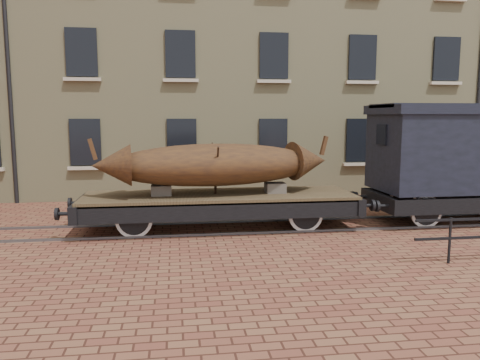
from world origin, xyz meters
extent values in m
plane|color=brown|center=(0.00, 0.00, 0.00)|extent=(90.00, 90.00, 0.00)
cube|color=tan|center=(3.00, 10.00, 7.00)|extent=(40.00, 10.00, 14.00)
cube|color=black|center=(-6.00, 4.96, 2.20)|extent=(1.10, 0.12, 1.70)
cube|color=#C2B399|center=(-6.00, 4.90, 1.25)|extent=(1.30, 0.18, 0.12)
cube|color=black|center=(-2.50, 4.96, 2.20)|extent=(1.10, 0.12, 1.70)
cube|color=#C2B399|center=(-2.50, 4.90, 1.25)|extent=(1.30, 0.18, 0.12)
cube|color=black|center=(1.00, 4.96, 2.20)|extent=(1.10, 0.12, 1.70)
cube|color=#C2B399|center=(1.00, 4.90, 1.25)|extent=(1.30, 0.18, 0.12)
cube|color=black|center=(4.50, 4.96, 2.20)|extent=(1.10, 0.12, 1.70)
cube|color=#C2B399|center=(4.50, 4.90, 1.25)|extent=(1.30, 0.18, 0.12)
cube|color=black|center=(8.00, 4.96, 2.20)|extent=(1.10, 0.12, 1.70)
cube|color=#C2B399|center=(8.00, 4.90, 1.25)|extent=(1.30, 0.18, 0.12)
cube|color=black|center=(-6.00, 4.96, 5.40)|extent=(1.10, 0.12, 1.70)
cube|color=#C2B399|center=(-6.00, 4.90, 4.45)|extent=(1.30, 0.18, 0.12)
cube|color=black|center=(-2.50, 4.96, 5.40)|extent=(1.10, 0.12, 1.70)
cube|color=#C2B399|center=(-2.50, 4.90, 4.45)|extent=(1.30, 0.18, 0.12)
cube|color=black|center=(1.00, 4.96, 5.40)|extent=(1.10, 0.12, 1.70)
cube|color=#C2B399|center=(1.00, 4.90, 4.45)|extent=(1.30, 0.18, 0.12)
cube|color=black|center=(4.50, 4.96, 5.40)|extent=(1.10, 0.12, 1.70)
cube|color=#C2B399|center=(4.50, 4.90, 4.45)|extent=(1.30, 0.18, 0.12)
cube|color=black|center=(8.00, 4.96, 5.40)|extent=(1.10, 0.12, 1.70)
cube|color=#C2B399|center=(8.00, 4.90, 4.45)|extent=(1.30, 0.18, 0.12)
cube|color=#C2B399|center=(8.00, 4.90, 7.65)|extent=(1.30, 0.18, 0.12)
cylinder|color=black|center=(-8.50, 4.95, 7.00)|extent=(0.14, 0.14, 14.00)
cube|color=#59595E|center=(0.00, -0.72, 0.03)|extent=(30.00, 0.08, 0.06)
cube|color=#59595E|center=(0.00, 0.72, 0.03)|extent=(30.00, 0.08, 0.06)
cylinder|color=black|center=(3.00, -3.80, 0.50)|extent=(0.06, 0.06, 1.00)
cube|color=brown|center=(-1.56, 0.00, 0.93)|extent=(7.44, 2.18, 0.12)
cube|color=black|center=(-1.56, -1.01, 0.69)|extent=(7.44, 0.16, 0.45)
cube|color=black|center=(-1.56, 1.01, 0.69)|extent=(7.44, 0.16, 0.45)
cube|color=black|center=(-5.28, 0.00, 0.69)|extent=(0.22, 2.28, 0.45)
cylinder|color=black|center=(-5.56, -0.74, 0.69)|extent=(0.35, 0.10, 0.10)
cylinder|color=black|center=(-5.73, -0.74, 0.69)|extent=(0.08, 0.32, 0.32)
cylinder|color=black|center=(-5.56, 0.74, 0.69)|extent=(0.35, 0.10, 0.10)
cylinder|color=black|center=(-5.73, 0.74, 0.69)|extent=(0.08, 0.32, 0.32)
cube|color=black|center=(2.16, 0.00, 0.69)|extent=(0.22, 2.28, 0.45)
cylinder|color=black|center=(2.43, -0.74, 0.69)|extent=(0.35, 0.10, 0.10)
cylinder|color=black|center=(2.60, -0.74, 0.69)|extent=(0.08, 0.32, 0.32)
cylinder|color=black|center=(2.43, 0.74, 0.69)|extent=(0.35, 0.10, 0.10)
cylinder|color=black|center=(2.60, 0.74, 0.69)|extent=(0.08, 0.32, 0.32)
cylinder|color=black|center=(-3.84, 0.00, 0.48)|extent=(0.10, 1.88, 0.10)
cylinder|color=silver|center=(-3.84, -0.72, 0.48)|extent=(0.95, 0.07, 0.95)
cylinder|color=black|center=(-3.84, -0.72, 0.48)|extent=(0.78, 0.10, 0.78)
cube|color=black|center=(-3.84, -0.84, 0.71)|extent=(0.89, 0.08, 0.10)
cylinder|color=silver|center=(-3.84, 0.72, 0.48)|extent=(0.95, 0.07, 0.95)
cylinder|color=black|center=(-3.84, 0.72, 0.48)|extent=(0.78, 0.10, 0.78)
cube|color=black|center=(-3.84, 0.84, 0.71)|extent=(0.89, 0.08, 0.10)
cylinder|color=black|center=(0.72, 0.00, 0.48)|extent=(0.10, 1.88, 0.10)
cylinder|color=silver|center=(0.72, -0.72, 0.48)|extent=(0.95, 0.07, 0.95)
cylinder|color=black|center=(0.72, -0.72, 0.48)|extent=(0.78, 0.10, 0.78)
cube|color=black|center=(0.72, -0.84, 0.71)|extent=(0.89, 0.08, 0.10)
cylinder|color=silver|center=(0.72, 0.72, 0.48)|extent=(0.95, 0.07, 0.95)
cylinder|color=black|center=(0.72, 0.72, 0.48)|extent=(0.78, 0.10, 0.78)
cube|color=black|center=(0.72, 0.84, 0.71)|extent=(0.89, 0.08, 0.10)
cube|color=black|center=(-1.56, 0.00, 0.55)|extent=(3.97, 0.06, 0.06)
cube|color=#5F584F|center=(-3.15, 0.00, 1.13)|extent=(0.55, 0.50, 0.28)
cube|color=#5F584F|center=(0.02, 0.00, 1.13)|extent=(0.55, 0.50, 0.28)
ellipsoid|color=#553317|center=(-1.67, 0.00, 1.80)|extent=(5.98, 2.41, 1.17)
cone|color=#553317|center=(-4.42, -0.29, 1.85)|extent=(1.12, 1.20, 1.11)
cube|color=#553317|center=(-4.87, -0.34, 2.29)|extent=(0.24, 0.14, 0.56)
cone|color=#553317|center=(1.08, 0.29, 1.85)|extent=(1.12, 1.20, 1.11)
cube|color=#553317|center=(1.53, 0.34, 2.29)|extent=(0.24, 0.14, 0.56)
cylinder|color=black|center=(-1.67, -0.47, 1.67)|extent=(0.05, 1.00, 1.39)
cylinder|color=black|center=(-1.67, 0.47, 1.67)|extent=(0.05, 1.00, 1.39)
cube|color=black|center=(6.05, 1.06, 0.68)|extent=(5.79, 0.15, 0.43)
cube|color=black|center=(3.16, 0.00, 0.68)|extent=(0.21, 2.32, 0.43)
cylinder|color=black|center=(2.72, -0.77, 0.68)|extent=(0.08, 0.31, 0.31)
cylinder|color=black|center=(2.72, 0.77, 0.68)|extent=(0.08, 0.31, 0.31)
cylinder|color=black|center=(4.22, 0.00, 0.46)|extent=(0.10, 1.83, 0.10)
cylinder|color=silver|center=(4.22, -0.72, 0.46)|extent=(0.93, 0.07, 0.93)
cylinder|color=black|center=(4.22, -0.72, 0.46)|extent=(0.76, 0.10, 0.76)
cylinder|color=silver|center=(4.22, 0.72, 0.46)|extent=(0.93, 0.07, 0.93)
cylinder|color=black|center=(4.22, 0.72, 0.46)|extent=(0.76, 0.10, 0.76)
cube|color=black|center=(6.05, 0.00, 2.07)|extent=(5.79, 2.32, 2.22)
cube|color=black|center=(6.05, 0.00, 3.32)|extent=(5.96, 2.46, 0.27)
cube|color=black|center=(6.05, 0.00, 3.43)|extent=(5.96, 1.64, 0.12)
cube|color=black|center=(3.14, 0.00, 2.61)|extent=(0.08, 0.58, 0.58)
camera|label=1|loc=(-2.77, -12.77, 3.11)|focal=35.00mm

